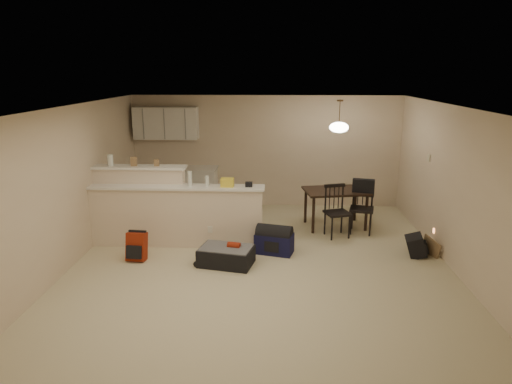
# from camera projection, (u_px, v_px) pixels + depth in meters

# --- Properties ---
(room) EXTENTS (7.00, 7.02, 2.50)m
(room) POSITION_uv_depth(u_px,v_px,m) (261.00, 191.00, 6.90)
(room) COLOR beige
(room) RESTS_ON ground
(breakfast_bar) EXTENTS (3.08, 0.58, 1.39)m
(breakfast_bar) POSITION_uv_depth(u_px,v_px,m) (164.00, 211.00, 8.09)
(breakfast_bar) COLOR beige
(breakfast_bar) RESTS_ON ground
(upper_cabinets) EXTENTS (1.40, 0.34, 0.70)m
(upper_cabinets) POSITION_uv_depth(u_px,v_px,m) (166.00, 123.00, 10.04)
(upper_cabinets) COLOR white
(upper_cabinets) RESTS_ON room
(kitchen_counter) EXTENTS (1.80, 0.60, 0.90)m
(kitchen_counter) POSITION_uv_depth(u_px,v_px,m) (177.00, 188.00, 10.27)
(kitchen_counter) COLOR white
(kitchen_counter) RESTS_ON ground
(thermostat) EXTENTS (0.02, 0.12, 0.12)m
(thermostat) POSITION_uv_depth(u_px,v_px,m) (429.00, 158.00, 8.21)
(thermostat) COLOR beige
(thermostat) RESTS_ON room
(jar) EXTENTS (0.10, 0.10, 0.20)m
(jar) POSITION_uv_depth(u_px,v_px,m) (110.00, 160.00, 8.04)
(jar) COLOR silver
(jar) RESTS_ON breakfast_bar
(cereal_box) EXTENTS (0.10, 0.07, 0.16)m
(cereal_box) POSITION_uv_depth(u_px,v_px,m) (134.00, 161.00, 8.03)
(cereal_box) COLOR #8F6E4A
(cereal_box) RESTS_ON breakfast_bar
(small_box) EXTENTS (0.08, 0.06, 0.12)m
(small_box) POSITION_uv_depth(u_px,v_px,m) (157.00, 163.00, 8.01)
(small_box) COLOR #8F6E4A
(small_box) RESTS_ON breakfast_bar
(bottle_a) EXTENTS (0.07, 0.07, 0.26)m
(bottle_a) POSITION_uv_depth(u_px,v_px,m) (190.00, 179.00, 7.83)
(bottle_a) COLOR silver
(bottle_a) RESTS_ON breakfast_bar
(bottle_b) EXTENTS (0.06, 0.06, 0.18)m
(bottle_b) POSITION_uv_depth(u_px,v_px,m) (207.00, 181.00, 7.83)
(bottle_b) COLOR silver
(bottle_b) RESTS_ON breakfast_bar
(bag_lump) EXTENTS (0.22, 0.18, 0.14)m
(bag_lump) POSITION_uv_depth(u_px,v_px,m) (227.00, 182.00, 7.82)
(bag_lump) COLOR #8F6E4A
(bag_lump) RESTS_ON breakfast_bar
(pouch) EXTENTS (0.12, 0.10, 0.08)m
(pouch) POSITION_uv_depth(u_px,v_px,m) (249.00, 184.00, 7.81)
(pouch) COLOR #8F6E4A
(pouch) RESTS_ON breakfast_bar
(dining_table) EXTENTS (1.33, 1.00, 0.75)m
(dining_table) POSITION_uv_depth(u_px,v_px,m) (336.00, 194.00, 8.96)
(dining_table) COLOR black
(dining_table) RESTS_ON ground
(pendant_lamp) EXTENTS (0.36, 0.36, 0.62)m
(pendant_lamp) POSITION_uv_depth(u_px,v_px,m) (339.00, 127.00, 8.62)
(pendant_lamp) COLOR brown
(pendant_lamp) RESTS_ON room
(dining_chair_near) EXTENTS (0.53, 0.52, 0.98)m
(dining_chair_near) POSITION_uv_depth(u_px,v_px,m) (337.00, 212.00, 8.45)
(dining_chair_near) COLOR black
(dining_chair_near) RESTS_ON ground
(dining_chair_far) EXTENTS (0.52, 0.50, 0.99)m
(dining_chair_far) POSITION_uv_depth(u_px,v_px,m) (362.00, 208.00, 8.66)
(dining_chair_far) COLOR black
(dining_chair_far) RESTS_ON ground
(suitcase) EXTENTS (0.93, 0.70, 0.28)m
(suitcase) POSITION_uv_depth(u_px,v_px,m) (226.00, 256.00, 7.30)
(suitcase) COLOR black
(suitcase) RESTS_ON ground
(red_backpack) EXTENTS (0.32, 0.22, 0.46)m
(red_backpack) POSITION_uv_depth(u_px,v_px,m) (137.00, 246.00, 7.47)
(red_backpack) COLOR maroon
(red_backpack) RESTS_ON ground
(navy_duffel) EXTENTS (0.69, 0.49, 0.34)m
(navy_duffel) POSITION_uv_depth(u_px,v_px,m) (274.00, 243.00, 7.76)
(navy_duffel) COLOR #13133C
(navy_duffel) RESTS_ON ground
(black_daypack) EXTENTS (0.33, 0.42, 0.34)m
(black_daypack) POSITION_uv_depth(u_px,v_px,m) (416.00, 246.00, 7.66)
(black_daypack) COLOR black
(black_daypack) RESTS_ON ground
(cardboard_sheet) EXTENTS (0.17, 0.37, 0.30)m
(cardboard_sheet) POSITION_uv_depth(u_px,v_px,m) (431.00, 247.00, 7.66)
(cardboard_sheet) COLOR #8F6E4A
(cardboard_sheet) RESTS_ON ground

